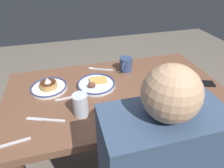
# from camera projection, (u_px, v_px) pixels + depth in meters

# --- Properties ---
(ground_plane) EXTENTS (6.00, 6.00, 0.00)m
(ground_plane) POSITION_uv_depth(u_px,v_px,m) (115.00, 159.00, 1.68)
(ground_plane) COLOR #71685B
(dining_table) EXTENTS (1.42, 0.79, 0.76)m
(dining_table) POSITION_uv_depth(u_px,v_px,m) (116.00, 100.00, 1.30)
(dining_table) COLOR brown
(dining_table) RESTS_ON ground_plane
(plate_near_main) EXTENTS (0.26, 0.26, 0.05)m
(plate_near_main) POSITION_uv_depth(u_px,v_px,m) (96.00, 84.00, 1.28)
(plate_near_main) COLOR white
(plate_near_main) RESTS_ON dining_table
(plate_center_pancakes) EXTENTS (0.24, 0.24, 0.09)m
(plate_center_pancakes) POSITION_uv_depth(u_px,v_px,m) (49.00, 87.00, 1.25)
(plate_center_pancakes) COLOR white
(plate_center_pancakes) RESTS_ON dining_table
(coffee_mug) EXTENTS (0.10, 0.12, 0.10)m
(coffee_mug) POSITION_uv_depth(u_px,v_px,m) (126.00, 64.00, 1.43)
(coffee_mug) COLOR #334772
(coffee_mug) RESTS_ON dining_table
(drinking_glass) EXTENTS (0.08, 0.08, 0.13)m
(drinking_glass) POSITION_uv_depth(u_px,v_px,m) (81.00, 106.00, 1.02)
(drinking_glass) COLOR silver
(drinking_glass) RESTS_ON dining_table
(cell_phone) EXTENTS (0.16, 0.11, 0.01)m
(cell_phone) POSITION_uv_depth(u_px,v_px,m) (203.00, 83.00, 1.30)
(cell_phone) COLOR black
(cell_phone) RESTS_ON dining_table
(paper_napkin) EXTENTS (0.19, 0.18, 0.00)m
(paper_napkin) POSITION_uv_depth(u_px,v_px,m) (176.00, 75.00, 1.41)
(paper_napkin) COLOR white
(paper_napkin) RESTS_ON dining_table
(fork_near) EXTENTS (0.18, 0.03, 0.01)m
(fork_near) POSITION_uv_depth(u_px,v_px,m) (70.00, 97.00, 1.18)
(fork_near) COLOR silver
(fork_near) RESTS_ON dining_table
(fork_far) EXTENTS (0.20, 0.04, 0.01)m
(fork_far) POSITION_uv_depth(u_px,v_px,m) (8.00, 145.00, 0.88)
(fork_far) COLOR silver
(fork_far) RESTS_ON dining_table
(butter_knife) EXTENTS (0.21, 0.09, 0.01)m
(butter_knife) POSITION_uv_depth(u_px,v_px,m) (46.00, 120.00, 1.02)
(butter_knife) COLOR silver
(butter_knife) RESTS_ON dining_table
(tea_spoon) EXTENTS (0.18, 0.09, 0.01)m
(tea_spoon) POSITION_uv_depth(u_px,v_px,m) (97.00, 69.00, 1.47)
(tea_spoon) COLOR silver
(tea_spoon) RESTS_ON dining_table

